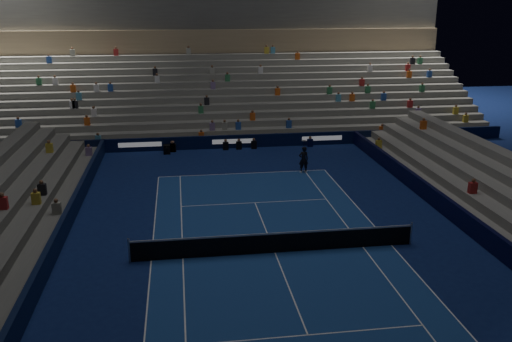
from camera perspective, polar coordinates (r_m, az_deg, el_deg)
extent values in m
plane|color=#0D1A4E|center=(24.83, 1.99, -8.53)|extent=(90.00, 90.00, 0.00)
cube|color=navy|center=(24.83, 1.99, -8.52)|extent=(10.97, 23.77, 0.01)
cube|color=black|center=(41.97, -2.43, 3.10)|extent=(44.00, 0.25, 1.00)
cube|color=black|center=(27.89, 22.13, -5.75)|extent=(0.25, 37.00, 1.00)
cube|color=#081232|center=(24.95, -20.76, -8.34)|extent=(0.25, 37.00, 1.00)
cube|color=slate|center=(42.99, -2.56, 3.10)|extent=(44.00, 1.00, 0.50)
cube|color=slate|center=(43.90, -2.70, 3.74)|extent=(44.00, 1.00, 1.00)
cube|color=slate|center=(44.81, -2.83, 4.35)|extent=(44.00, 1.00, 1.50)
cube|color=slate|center=(45.73, -2.95, 4.93)|extent=(44.00, 1.00, 2.00)
cube|color=slate|center=(46.65, -3.07, 5.49)|extent=(44.00, 1.00, 2.50)
cube|color=slate|center=(47.57, -3.18, 6.03)|extent=(44.00, 1.00, 3.00)
cube|color=slate|center=(48.50, -3.30, 6.55)|extent=(44.00, 1.00, 3.50)
cube|color=slate|center=(49.44, -3.40, 7.05)|extent=(44.00, 1.00, 4.00)
cube|color=slate|center=(50.37, -3.51, 7.53)|extent=(44.00, 1.00, 4.50)
cube|color=slate|center=(51.31, -3.61, 8.00)|extent=(44.00, 1.00, 5.00)
cube|color=slate|center=(52.26, -3.70, 8.44)|extent=(44.00, 1.00, 5.50)
cube|color=slate|center=(53.21, -3.80, 8.87)|extent=(44.00, 1.00, 6.00)
cube|color=#927C5A|center=(53.85, -3.98, 13.36)|extent=(44.00, 0.60, 2.20)
cube|color=#4C4C49|center=(55.13, -4.15, 16.16)|extent=(44.00, 2.40, 3.00)
cube|color=gray|center=(28.39, 23.48, -6.07)|extent=(1.00, 37.00, 0.50)
cube|color=#5E5E5A|center=(25.24, -22.49, -8.87)|extent=(1.00, 37.00, 0.50)
cube|color=#5E5E5A|center=(25.42, -24.76, -8.36)|extent=(1.00, 37.00, 1.00)
cylinder|color=#B2B2B7|center=(24.38, -13.13, -8.09)|extent=(0.10, 0.10, 1.10)
cylinder|color=#B2B2B7|center=(26.41, 15.89, -6.28)|extent=(0.10, 0.10, 1.10)
cube|color=black|center=(24.64, 2.00, -7.59)|extent=(12.80, 0.03, 0.90)
cube|color=white|center=(24.44, 2.01, -6.55)|extent=(12.80, 0.04, 0.08)
imported|color=black|center=(35.90, 4.99, 1.21)|extent=(0.67, 0.46, 1.77)
cube|color=black|center=(40.90, -9.31, 2.26)|extent=(0.51, 0.62, 0.66)
cylinder|color=black|center=(40.39, -9.33, 2.35)|extent=(0.17, 0.35, 0.16)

